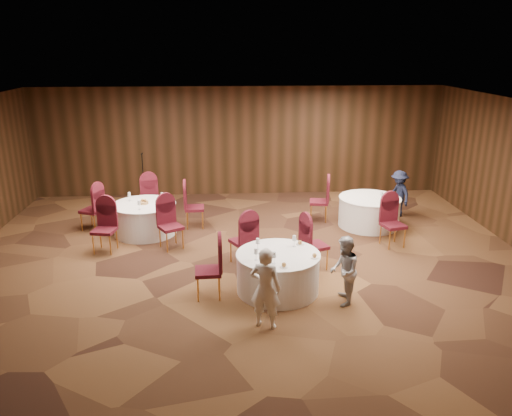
{
  "coord_description": "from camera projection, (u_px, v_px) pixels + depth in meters",
  "views": [
    {
      "loc": [
        -0.42,
        -9.62,
        4.34
      ],
      "look_at": [
        0.2,
        0.2,
        1.1
      ],
      "focal_mm": 35.0,
      "sensor_mm": 36.0,
      "label": 1
    }
  ],
  "objects": [
    {
      "name": "ground",
      "position": [
        247.0,
        261.0,
        10.5
      ],
      "size": [
        12.0,
        12.0,
        0.0
      ],
      "primitive_type": "plane",
      "color": "black",
      "rests_on": "ground"
    },
    {
      "name": "room_shell",
      "position": [
        247.0,
        170.0,
        9.89
      ],
      "size": [
        12.0,
        12.0,
        12.0
      ],
      "color": "silver",
      "rests_on": "ground"
    },
    {
      "name": "table_main",
      "position": [
        278.0,
        272.0,
        9.11
      ],
      "size": [
        1.53,
        1.53,
        0.74
      ],
      "color": "white",
      "rests_on": "ground"
    },
    {
      "name": "table_left",
      "position": [
        145.0,
        218.0,
        11.93
      ],
      "size": [
        1.51,
        1.51,
        0.74
      ],
      "color": "white",
      "rests_on": "ground"
    },
    {
      "name": "table_right",
      "position": [
        369.0,
        211.0,
        12.42
      ],
      "size": [
        1.52,
        1.52,
        0.74
      ],
      "color": "white",
      "rests_on": "ground"
    },
    {
      "name": "chairs_main",
      "position": [
        257.0,
        251.0,
        9.7
      ],
      "size": [
        2.71,
        2.01,
        1.0
      ],
      "color": "#450D18",
      "rests_on": "ground"
    },
    {
      "name": "chairs_left",
      "position": [
        143.0,
        213.0,
        11.9
      ],
      "size": [
        3.1,
        3.09,
        1.0
      ],
      "color": "#450D18",
      "rests_on": "ground"
    },
    {
      "name": "chairs_right",
      "position": [
        353.0,
        212.0,
        11.96
      ],
      "size": [
        1.96,
        2.45,
        1.0
      ],
      "color": "#450D18",
      "rests_on": "ground"
    },
    {
      "name": "tabletop_main",
      "position": [
        285.0,
        250.0,
        8.9
      ],
      "size": [
        1.15,
        1.13,
        0.22
      ],
      "color": "silver",
      "rests_on": "table_main"
    },
    {
      "name": "tabletop_left",
      "position": [
        144.0,
        201.0,
        11.79
      ],
      "size": [
        0.87,
        0.76,
        0.22
      ],
      "color": "silver",
      "rests_on": "table_left"
    },
    {
      "name": "tabletop_right",
      "position": [
        382.0,
        194.0,
        12.03
      ],
      "size": [
        0.08,
        0.08,
        0.22
      ],
      "color": "silver",
      "rests_on": "table_right"
    },
    {
      "name": "mic_stand",
      "position": [
        144.0,
        189.0,
        14.15
      ],
      "size": [
        0.24,
        0.24,
        1.47
      ],
      "color": "black",
      "rests_on": "ground"
    },
    {
      "name": "woman_a",
      "position": [
        266.0,
        288.0,
        7.85
      ],
      "size": [
        0.58,
        0.49,
        1.37
      ],
      "primitive_type": "imported",
      "rotation": [
        0.0,
        0.0,
        2.77
      ],
      "color": "white",
      "rests_on": "ground"
    },
    {
      "name": "woman_b",
      "position": [
        344.0,
        271.0,
        8.6
      ],
      "size": [
        0.57,
        0.68,
        1.24
      ],
      "primitive_type": "imported",
      "rotation": [
        0.0,
        0.0,
        4.54
      ],
      "color": "#AEAFB3",
      "rests_on": "ground"
    },
    {
      "name": "man_c",
      "position": [
        399.0,
        194.0,
        13.05
      ],
      "size": [
        0.67,
        0.89,
        1.23
      ],
      "primitive_type": "imported",
      "rotation": [
        0.0,
        0.0,
        5.01
      ],
      "color": "black",
      "rests_on": "ground"
    }
  ]
}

